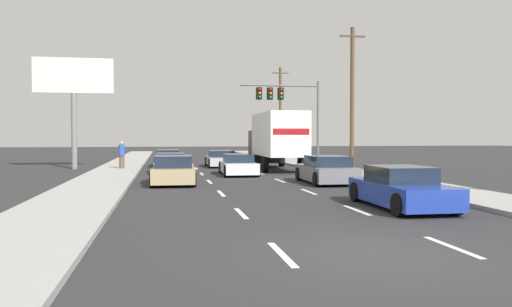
{
  "coord_description": "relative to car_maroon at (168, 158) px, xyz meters",
  "views": [
    {
      "loc": [
        -3.81,
        -8.76,
        2.16
      ],
      "look_at": [
        0.61,
        15.7,
        1.3
      ],
      "focal_mm": 35.85,
      "sensor_mm": 36.0,
      "label": 1
    }
  ],
  "objects": [
    {
      "name": "car_gray",
      "position": [
        7.0,
        -14.62,
        0.03
      ],
      "size": [
        2.05,
        4.25,
        1.26
      ],
      "color": "slate",
      "rests_on": "ground_plane"
    },
    {
      "name": "lane_markings",
      "position": [
        3.52,
        -2.89,
        -0.55
      ],
      "size": [
        3.54,
        62.0,
        0.01
      ],
      "color": "silver",
      "rests_on": "ground_plane"
    },
    {
      "name": "sidewalk_right",
      "position": [
        10.16,
        -8.15,
        -0.49
      ],
      "size": [
        2.79,
        80.0,
        0.14
      ],
      "primitive_type": "cube",
      "color": "#9E9E99",
      "rests_on": "ground_plane"
    },
    {
      "name": "roadside_billboard",
      "position": [
        -6.06,
        -1.93,
        4.76
      ],
      "size": [
        5.07,
        0.36,
        7.25
      ],
      "color": "slate",
      "rests_on": "ground_plane"
    },
    {
      "name": "car_tan",
      "position": [
        0.12,
        -13.73,
        0.03
      ],
      "size": [
        2.04,
        4.36,
        1.29
      ],
      "color": "tan",
      "rests_on": "ground_plane"
    },
    {
      "name": "utility_pole_far",
      "position": [
        12.16,
        17.13,
        4.36
      ],
      "size": [
        1.8,
        0.28,
        9.56
      ],
      "color": "brown",
      "rests_on": "ground_plane"
    },
    {
      "name": "ground_plane",
      "position": [
        3.52,
        -3.15,
        -0.56
      ],
      "size": [
        140.0,
        140.0,
        0.0
      ],
      "primitive_type": "plane",
      "color": "#2B2B2D"
    },
    {
      "name": "car_white",
      "position": [
        3.76,
        -8.94,
        -0.03
      ],
      "size": [
        1.94,
        4.4,
        1.16
      ],
      "color": "white",
      "rests_on": "ground_plane"
    },
    {
      "name": "pedestrian_near_corner",
      "position": [
        -2.88,
        -4.08,
        0.43
      ],
      "size": [
        0.38,
        0.38,
        1.69
      ],
      "color": "brown",
      "rests_on": "sidewalk_left"
    },
    {
      "name": "box_truck",
      "position": [
        6.72,
        -5.29,
        1.51
      ],
      "size": [
        2.59,
        8.4,
        3.58
      ],
      "color": "white",
      "rests_on": "ground_plane"
    },
    {
      "name": "car_silver",
      "position": [
        3.65,
        -1.23,
        -0.02
      ],
      "size": [
        2.01,
        4.43,
        1.14
      ],
      "color": "#B7BABF",
      "rests_on": "ground_plane"
    },
    {
      "name": "utility_pole_mid",
      "position": [
        12.49,
        -3.43,
        4.38
      ],
      "size": [
        1.8,
        0.28,
        9.6
      ],
      "color": "brown",
      "rests_on": "ground_plane"
    },
    {
      "name": "car_yellow",
      "position": [
        0.09,
        -6.48,
        -0.03
      ],
      "size": [
        1.98,
        4.63,
        1.16
      ],
      "color": "yellow",
      "rests_on": "ground_plane"
    },
    {
      "name": "car_maroon",
      "position": [
        0.0,
        0.0,
        0.0
      ],
      "size": [
        1.97,
        4.42,
        1.17
      ],
      "color": "maroon",
      "rests_on": "ground_plane"
    },
    {
      "name": "sidewalk_left",
      "position": [
        -3.13,
        -8.15,
        -0.49
      ],
      "size": [
        2.79,
        80.0,
        0.14
      ],
      "primitive_type": "cube",
      "color": "#9E9E99",
      "rests_on": "ground_plane"
    },
    {
      "name": "car_blue",
      "position": [
        6.73,
        -22.62,
        0.01
      ],
      "size": [
        1.94,
        4.36,
        1.25
      ],
      "color": "#1E389E",
      "rests_on": "ground_plane"
    },
    {
      "name": "traffic_signal_mast",
      "position": [
        9.12,
        3.09,
        4.52
      ],
      "size": [
        6.51,
        0.69,
        6.6
      ],
      "color": "#595B56",
      "rests_on": "ground_plane"
    }
  ]
}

